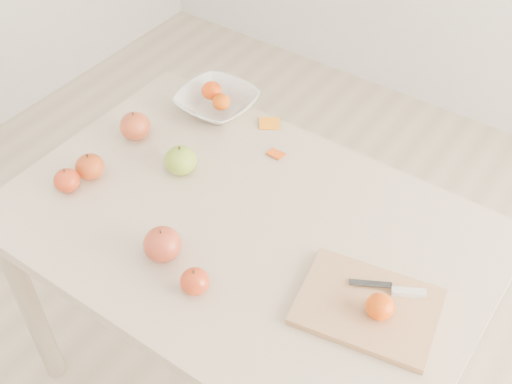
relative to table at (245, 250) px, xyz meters
The scene contains 16 objects.
ground 0.65m from the table, ahead, with size 3.50×3.50×0.00m, color #C6B293.
table is the anchor object (origin of this frame).
cutting_board 0.39m from the table, ahead, with size 0.30×0.22×0.02m, color tan.
board_tangerine 0.43m from the table, ahead, with size 0.06×0.06×0.05m, color #DB5407.
fruit_bowl 0.49m from the table, 135.90° to the left, with size 0.23×0.23×0.06m, color silver.
bowl_tangerine_near 0.52m from the table, 137.07° to the left, with size 0.06×0.06×0.05m, color #E04407.
bowl_tangerine_far 0.47m from the table, 134.58° to the left, with size 0.05×0.05×0.05m, color #CF4107.
orange_peel_a 0.41m from the table, 115.34° to the left, with size 0.06×0.04×0.00m, color orange.
orange_peel_b 0.29m from the table, 107.20° to the left, with size 0.04×0.04×0.00m, color #DC500F.
paring_knife 0.44m from the table, ahead, with size 0.16×0.08×0.01m.
apple_green 0.29m from the table, 166.72° to the left, with size 0.09×0.09×0.08m, color #639B16.
apple_red_c 0.26m from the table, 116.25° to the right, with size 0.09×0.09×0.08m, color maroon.
apple_red_b 0.46m from the table, 167.75° to the right, with size 0.08×0.08×0.07m, color maroon.
apple_red_d 0.49m from the table, 159.87° to the right, with size 0.07×0.07×0.06m, color #9D1711.
apple_red_a 0.48m from the table, 167.82° to the left, with size 0.09×0.09×0.08m, color maroon.
apple_red_e 0.26m from the table, 82.80° to the right, with size 0.07×0.07×0.06m, color #950D09.
Camera 1 is at (0.65, -0.87, 1.92)m, focal length 45.00 mm.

